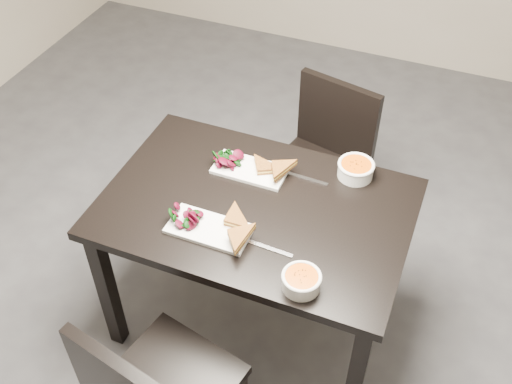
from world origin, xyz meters
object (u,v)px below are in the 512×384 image
(table, at_px, (256,222))
(plate_far, at_px, (250,170))
(plate_near, at_px, (209,229))
(chair_far, at_px, (323,156))
(soup_bowl_far, at_px, (356,169))
(soup_bowl_near, at_px, (301,280))

(table, distance_m, plate_far, 0.23)
(plate_near, bearing_deg, chair_far, 77.61)
(chair_far, xyz_separation_m, soup_bowl_far, (0.23, -0.38, 0.30))
(table, relative_size, plate_far, 3.98)
(soup_bowl_near, relative_size, plate_far, 0.46)
(plate_far, distance_m, soup_bowl_far, 0.43)
(chair_far, bearing_deg, table, -83.77)
(plate_far, bearing_deg, soup_bowl_near, -51.26)
(chair_far, relative_size, plate_far, 2.82)
(table, bearing_deg, plate_near, -120.32)
(plate_near, relative_size, soup_bowl_near, 2.25)
(chair_far, relative_size, soup_bowl_far, 5.63)
(chair_far, distance_m, soup_bowl_far, 0.54)
(plate_near, height_order, soup_bowl_near, soup_bowl_near)
(plate_far, relative_size, soup_bowl_far, 2.00)
(plate_far, height_order, soup_bowl_far, soup_bowl_far)
(table, relative_size, chair_far, 1.41)
(plate_near, relative_size, soup_bowl_far, 2.07)
(chair_far, xyz_separation_m, plate_near, (-0.19, -0.88, 0.27))
(plate_near, bearing_deg, soup_bowl_near, -16.56)
(plate_near, relative_size, plate_far, 1.03)
(table, bearing_deg, soup_bowl_near, -46.79)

